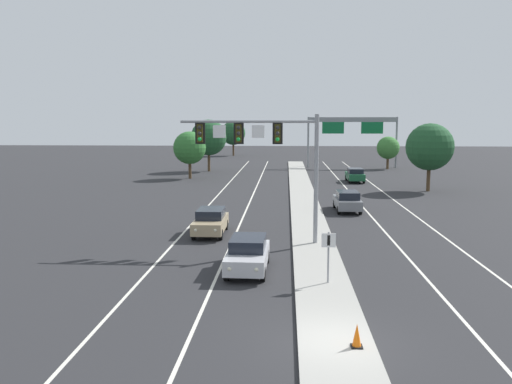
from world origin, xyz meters
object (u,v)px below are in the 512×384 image
object	(u,v)px
tree_far_right_b	(388,148)
tree_far_left_a	(233,133)
highway_sign_gantry	(352,126)
overhead_signal_mast	(268,148)
median_sign_post	(328,250)
car_receding_green	(355,175)
tree_far_left_c	(190,148)
car_oncoming_silver	(248,254)
tree_far_right_a	(430,147)
traffic_cone_median_nose	(357,336)
car_receding_grey	(347,201)
tree_far_left_b	(209,138)
car_oncoming_tan	(211,221)

from	to	relation	value
tree_far_right_b	tree_far_left_a	world-z (taller)	tree_far_left_a
highway_sign_gantry	overhead_signal_mast	bearing A→B (deg)	-102.18
median_sign_post	tree_far_right_b	size ratio (longest dim) A/B	0.47
car_receding_green	tree_far_left_c	world-z (taller)	tree_far_left_c
car_oncoming_silver	tree_far_right_a	world-z (taller)	tree_far_right_a
car_oncoming_silver	tree_far_left_c	world-z (taller)	tree_far_left_c
median_sign_post	traffic_cone_median_nose	size ratio (longest dim) A/B	2.97
car_oncoming_silver	highway_sign_gantry	bearing A→B (deg)	78.23
car_receding_grey	tree_far_right_b	distance (m)	37.74
overhead_signal_mast	median_sign_post	size ratio (longest dim) A/B	3.49
overhead_signal_mast	car_receding_grey	world-z (taller)	overhead_signal_mast
overhead_signal_mast	tree_far_left_a	xyz separation A→B (m)	(-9.42, 75.57, -1.01)
car_oncoming_silver	highway_sign_gantry	distance (m)	56.90
tree_far_left_c	highway_sign_gantry	bearing A→B (deg)	37.20
car_receding_grey	tree_far_right_b	bearing A→B (deg)	74.76
car_receding_green	overhead_signal_mast	bearing A→B (deg)	-105.88
overhead_signal_mast	car_receding_green	distance (m)	32.97
car_oncoming_silver	highway_sign_gantry	xyz separation A→B (m)	(11.56, 55.46, 5.34)
tree_far_right_a	tree_far_left_a	world-z (taller)	tree_far_left_a
tree_far_right_b	tree_far_left_a	size ratio (longest dim) A/B	0.68
traffic_cone_median_nose	tree_far_left_c	size ratio (longest dim) A/B	0.13
overhead_signal_mast	tree_far_left_b	bearing A→B (deg)	102.55
tree_far_right_b	highway_sign_gantry	bearing A→B (deg)	155.41
overhead_signal_mast	car_receding_grey	xyz separation A→B (m)	(5.80, 11.53, -4.69)
median_sign_post	tree_far_left_c	xyz separation A→B (m)	(-13.41, 41.33, 2.13)
car_oncoming_silver	tree_far_left_c	distance (m)	40.54
overhead_signal_mast	tree_far_left_b	world-z (taller)	overhead_signal_mast
overhead_signal_mast	tree_far_left_a	distance (m)	76.16
overhead_signal_mast	median_sign_post	xyz separation A→B (m)	(2.84, -7.45, -3.92)
tree_far_left_b	tree_far_left_c	size ratio (longest dim) A/B	1.25
car_oncoming_silver	tree_far_right_b	distance (m)	55.75
tree_far_left_a	car_oncoming_silver	bearing A→B (deg)	-83.88
tree_far_left_c	tree_far_left_a	distance (m)	41.71
car_oncoming_tan	highway_sign_gantry	distance (m)	49.97
car_receding_green	tree_far_left_a	distance (m)	47.98
car_oncoming_silver	car_receding_green	distance (m)	37.98
overhead_signal_mast	car_oncoming_silver	size ratio (longest dim) A/B	1.71
overhead_signal_mast	highway_sign_gantry	world-z (taller)	highway_sign_gantry
car_oncoming_tan	car_receding_green	world-z (taller)	same
car_receding_grey	car_receding_green	distance (m)	20.10
median_sign_post	car_oncoming_silver	distance (m)	4.22
median_sign_post	traffic_cone_median_nose	distance (m)	6.55
car_oncoming_tan	car_receding_green	xyz separation A→B (m)	(12.55, 28.81, 0.00)
car_receding_grey	tree_far_right_a	world-z (taller)	tree_far_right_a
car_oncoming_silver	car_receding_grey	world-z (taller)	same
highway_sign_gantry	traffic_cone_median_nose	bearing A→B (deg)	-96.78
tree_far_left_b	car_oncoming_silver	bearing A→B (deg)	-79.64
traffic_cone_median_nose	tree_far_left_a	xyz separation A→B (m)	(-12.63, 89.47, 3.99)
car_oncoming_tan	highway_sign_gantry	size ratio (longest dim) A/B	0.34
tree_far_left_b	median_sign_post	bearing A→B (deg)	-76.18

